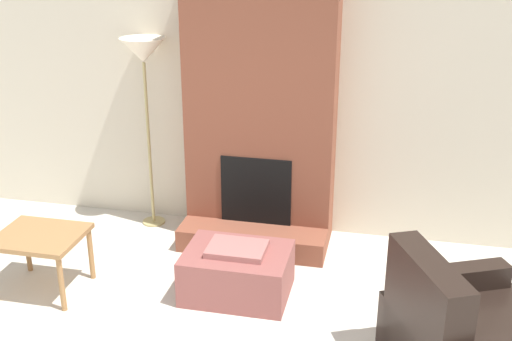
{
  "coord_description": "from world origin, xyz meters",
  "views": [
    {
      "loc": [
        1.19,
        -2.4,
        2.85
      ],
      "look_at": [
        0.0,
        2.9,
        0.73
      ],
      "focal_mm": 45.0,
      "sensor_mm": 36.0,
      "label": 1
    }
  ],
  "objects_px": {
    "armchair": "(465,341)",
    "floor_lamp_left": "(143,58)",
    "side_table": "(40,242)",
    "ottoman": "(237,272)"
  },
  "relations": [
    {
      "from": "armchair",
      "to": "floor_lamp_left",
      "type": "height_order",
      "value": "floor_lamp_left"
    },
    {
      "from": "side_table",
      "to": "floor_lamp_left",
      "type": "bearing_deg",
      "value": 73.41
    },
    {
      "from": "armchair",
      "to": "side_table",
      "type": "distance_m",
      "value": 3.3
    },
    {
      "from": "ottoman",
      "to": "armchair",
      "type": "relative_size",
      "value": 0.65
    },
    {
      "from": "side_table",
      "to": "armchair",
      "type": "bearing_deg",
      "value": -6.68
    },
    {
      "from": "armchair",
      "to": "floor_lamp_left",
      "type": "bearing_deg",
      "value": 33.54
    },
    {
      "from": "ottoman",
      "to": "side_table",
      "type": "height_order",
      "value": "side_table"
    },
    {
      "from": "side_table",
      "to": "floor_lamp_left",
      "type": "height_order",
      "value": "floor_lamp_left"
    },
    {
      "from": "floor_lamp_left",
      "to": "armchair",
      "type": "bearing_deg",
      "value": -31.7
    },
    {
      "from": "ottoman",
      "to": "armchair",
      "type": "height_order",
      "value": "armchair"
    }
  ]
}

